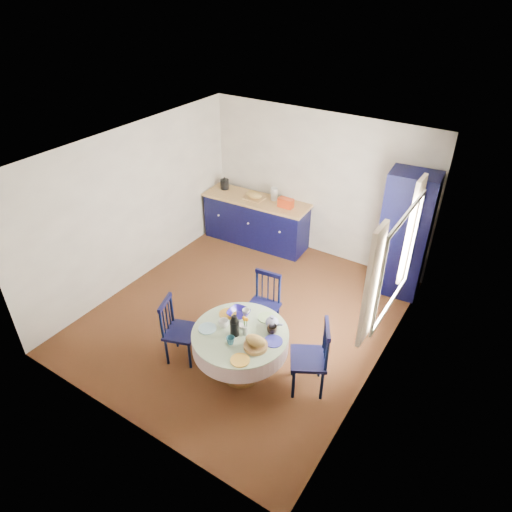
{
  "coord_description": "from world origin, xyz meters",
  "views": [
    {
      "loc": [
        2.99,
        -4.29,
        4.41
      ],
      "look_at": [
        0.09,
        0.2,
        0.97
      ],
      "focal_mm": 32.0,
      "sensor_mm": 36.0,
      "label": 1
    }
  ],
  "objects_px": {
    "chair_left": "(178,330)",
    "mug_d": "(246,313)",
    "kitchen_counter": "(256,220)",
    "cobalt_bowl": "(239,313)",
    "mug_c": "(272,329)",
    "dining_table": "(241,340)",
    "chair_far": "(264,305)",
    "mug_a": "(224,324)",
    "pantry_cabinet": "(404,235)",
    "chair_right": "(312,357)",
    "mug_b": "(231,341)"
  },
  "relations": [
    {
      "from": "chair_left",
      "to": "mug_d",
      "type": "bearing_deg",
      "value": -76.97
    },
    {
      "from": "kitchen_counter",
      "to": "chair_left",
      "type": "relative_size",
      "value": 2.19
    },
    {
      "from": "mug_d",
      "to": "cobalt_bowl",
      "type": "xyz_separation_m",
      "value": [
        -0.08,
        -0.05,
        -0.01
      ]
    },
    {
      "from": "mug_c",
      "to": "cobalt_bowl",
      "type": "distance_m",
      "value": 0.52
    },
    {
      "from": "dining_table",
      "to": "chair_far",
      "type": "height_order",
      "value": "dining_table"
    },
    {
      "from": "mug_a",
      "to": "cobalt_bowl",
      "type": "xyz_separation_m",
      "value": [
        0.03,
        0.27,
        -0.02
      ]
    },
    {
      "from": "chair_far",
      "to": "mug_d",
      "type": "relative_size",
      "value": 9.48
    },
    {
      "from": "pantry_cabinet",
      "to": "mug_d",
      "type": "height_order",
      "value": "pantry_cabinet"
    },
    {
      "from": "chair_right",
      "to": "mug_b",
      "type": "height_order",
      "value": "chair_right"
    },
    {
      "from": "chair_left",
      "to": "mug_b",
      "type": "relative_size",
      "value": 8.87
    },
    {
      "from": "dining_table",
      "to": "chair_far",
      "type": "xyz_separation_m",
      "value": [
        -0.21,
        0.84,
        -0.11
      ]
    },
    {
      "from": "chair_right",
      "to": "mug_c",
      "type": "xyz_separation_m",
      "value": [
        -0.5,
        -0.08,
        0.26
      ]
    },
    {
      "from": "mug_b",
      "to": "mug_c",
      "type": "distance_m",
      "value": 0.52
    },
    {
      "from": "pantry_cabinet",
      "to": "dining_table",
      "type": "relative_size",
      "value": 1.7
    },
    {
      "from": "kitchen_counter",
      "to": "cobalt_bowl",
      "type": "xyz_separation_m",
      "value": [
        1.43,
        -2.62,
        0.28
      ]
    },
    {
      "from": "kitchen_counter",
      "to": "chair_far",
      "type": "relative_size",
      "value": 2.14
    },
    {
      "from": "mug_d",
      "to": "mug_b",
      "type": "bearing_deg",
      "value": -75.83
    },
    {
      "from": "mug_b",
      "to": "mug_a",
      "type": "bearing_deg",
      "value": 141.22
    },
    {
      "from": "chair_left",
      "to": "mug_c",
      "type": "xyz_separation_m",
      "value": [
        1.17,
        0.38,
        0.29
      ]
    },
    {
      "from": "kitchen_counter",
      "to": "mug_d",
      "type": "height_order",
      "value": "kitchen_counter"
    },
    {
      "from": "mug_a",
      "to": "mug_b",
      "type": "height_order",
      "value": "mug_a"
    },
    {
      "from": "cobalt_bowl",
      "to": "mug_a",
      "type": "bearing_deg",
      "value": -96.17
    },
    {
      "from": "chair_far",
      "to": "pantry_cabinet",
      "type": "bearing_deg",
      "value": 51.66
    },
    {
      "from": "mug_a",
      "to": "mug_c",
      "type": "distance_m",
      "value": 0.59
    },
    {
      "from": "chair_left",
      "to": "chair_far",
      "type": "xyz_separation_m",
      "value": [
        0.65,
        1.02,
        0.01
      ]
    },
    {
      "from": "pantry_cabinet",
      "to": "chair_right",
      "type": "xyz_separation_m",
      "value": [
        -0.22,
        -2.53,
        -0.5
      ]
    },
    {
      "from": "chair_left",
      "to": "cobalt_bowl",
      "type": "relative_size",
      "value": 3.39
    },
    {
      "from": "mug_b",
      "to": "dining_table",
      "type": "bearing_deg",
      "value": 90.55
    },
    {
      "from": "chair_right",
      "to": "cobalt_bowl",
      "type": "distance_m",
      "value": 1.05
    },
    {
      "from": "cobalt_bowl",
      "to": "mug_d",
      "type": "bearing_deg",
      "value": 31.49
    },
    {
      "from": "dining_table",
      "to": "mug_d",
      "type": "distance_m",
      "value": 0.36
    },
    {
      "from": "kitchen_counter",
      "to": "mug_b",
      "type": "xyz_separation_m",
      "value": [
        1.64,
        -3.08,
        0.3
      ]
    },
    {
      "from": "pantry_cabinet",
      "to": "dining_table",
      "type": "distance_m",
      "value": 3.03
    },
    {
      "from": "kitchen_counter",
      "to": "mug_b",
      "type": "relative_size",
      "value": 19.4
    },
    {
      "from": "mug_b",
      "to": "mug_d",
      "type": "bearing_deg",
      "value": 104.17
    },
    {
      "from": "dining_table",
      "to": "chair_left",
      "type": "distance_m",
      "value": 0.89
    },
    {
      "from": "kitchen_counter",
      "to": "cobalt_bowl",
      "type": "distance_m",
      "value": 3.0
    },
    {
      "from": "dining_table",
      "to": "cobalt_bowl",
      "type": "height_order",
      "value": "dining_table"
    },
    {
      "from": "chair_far",
      "to": "mug_d",
      "type": "height_order",
      "value": "chair_far"
    },
    {
      "from": "dining_table",
      "to": "mug_b",
      "type": "xyz_separation_m",
      "value": [
        0.0,
        -0.21,
        0.16
      ]
    },
    {
      "from": "kitchen_counter",
      "to": "chair_right",
      "type": "relative_size",
      "value": 2.03
    },
    {
      "from": "dining_table",
      "to": "mug_c",
      "type": "height_order",
      "value": "dining_table"
    },
    {
      "from": "mug_a",
      "to": "mug_d",
      "type": "height_order",
      "value": "mug_a"
    },
    {
      "from": "mug_c",
      "to": "mug_a",
      "type": "bearing_deg",
      "value": -157.13
    },
    {
      "from": "mug_b",
      "to": "mug_c",
      "type": "xyz_separation_m",
      "value": [
        0.3,
        0.42,
        0.0
      ]
    },
    {
      "from": "chair_left",
      "to": "mug_c",
      "type": "distance_m",
      "value": 1.26
    },
    {
      "from": "chair_right",
      "to": "mug_c",
      "type": "relative_size",
      "value": 7.71
    },
    {
      "from": "kitchen_counter",
      "to": "chair_right",
      "type": "distance_m",
      "value": 3.55
    },
    {
      "from": "mug_c",
      "to": "kitchen_counter",
      "type": "bearing_deg",
      "value": 126.09
    },
    {
      "from": "kitchen_counter",
      "to": "chair_far",
      "type": "height_order",
      "value": "kitchen_counter"
    }
  ]
}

